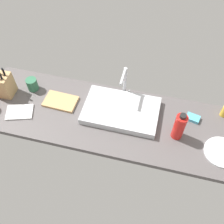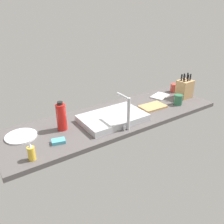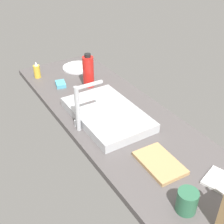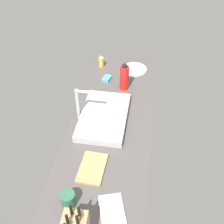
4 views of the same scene
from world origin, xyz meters
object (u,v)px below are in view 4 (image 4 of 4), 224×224
at_px(dinner_plate, 134,69).
at_px(dish_sponge, 107,78).
at_px(cutting_board, 92,168).
at_px(water_bottle, 124,78).
at_px(ceramic_cup, 68,199).
at_px(sink_basin, 104,116).
at_px(soap_bottle, 101,62).
at_px(dish_towel, 112,210).
at_px(faucet, 80,102).

distance_m(dinner_plate, dish_sponge, 0.29).
height_order(cutting_board, water_bottle, water_bottle).
distance_m(water_bottle, ceramic_cup, 1.09).
distance_m(cutting_board, water_bottle, 0.84).
bearing_deg(water_bottle, sink_basin, 166.51).
distance_m(soap_bottle, dish_towel, 1.41).
relative_size(cutting_board, dish_sponge, 2.56).
bearing_deg(ceramic_cup, dish_towel, -90.06).
bearing_deg(sink_basin, soap_bottle, 12.44).
distance_m(sink_basin, dish_sponge, 0.49).
height_order(cutting_board, soap_bottle, soap_bottle).
distance_m(faucet, ceramic_cup, 0.68).
relative_size(faucet, soap_bottle, 2.19).
bearing_deg(dish_towel, faucet, 26.14).
relative_size(faucet, dish_towel, 1.40).
bearing_deg(faucet, sink_basin, -84.90).
relative_size(cutting_board, water_bottle, 1.04).
relative_size(dish_towel, dish_sponge, 2.00).
xyz_separation_m(soap_bottle, ceramic_cup, (-1.37, -0.09, -0.00)).
bearing_deg(faucet, cutting_board, -158.14).
relative_size(dinner_plate, dish_sponge, 2.43).
height_order(sink_basin, water_bottle, water_bottle).
distance_m(cutting_board, ceramic_cup, 0.26).
xyz_separation_m(sink_basin, dish_sponge, (0.49, 0.07, -0.01)).
bearing_deg(soap_bottle, water_bottle, -140.45).
xyz_separation_m(faucet, water_bottle, (0.40, -0.25, -0.05)).
bearing_deg(faucet, water_bottle, -32.15).
bearing_deg(cutting_board, sink_basin, 1.36).
bearing_deg(dish_towel, water_bottle, 3.97).
bearing_deg(sink_basin, faucet, 95.10).
bearing_deg(cutting_board, dish_sponge, 4.72).
bearing_deg(dinner_plate, soap_bottle, 88.16).
bearing_deg(faucet, dinner_plate, -24.30).
height_order(sink_basin, soap_bottle, soap_bottle).
bearing_deg(faucet, dish_sponge, -10.69).
bearing_deg(soap_bottle, faucet, 179.26).
xyz_separation_m(dinner_plate, ceramic_cup, (-1.36, 0.22, 0.04)).
height_order(soap_bottle, dish_sponge, soap_bottle).
distance_m(sink_basin, dinner_plate, 0.69).
bearing_deg(ceramic_cup, soap_bottle, 3.67).
height_order(faucet, water_bottle, faucet).
height_order(water_bottle, dish_sponge, water_bottle).
relative_size(cutting_board, dinner_plate, 1.05).
distance_m(faucet, soap_bottle, 0.71).
height_order(cutting_board, dinner_plate, cutting_board).
bearing_deg(dish_towel, dinner_plate, 0.69).
height_order(faucet, dish_towel, faucet).
xyz_separation_m(sink_basin, water_bottle, (0.39, -0.09, 0.08)).
relative_size(sink_basin, water_bottle, 2.30).
relative_size(sink_basin, dinner_plate, 2.34).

